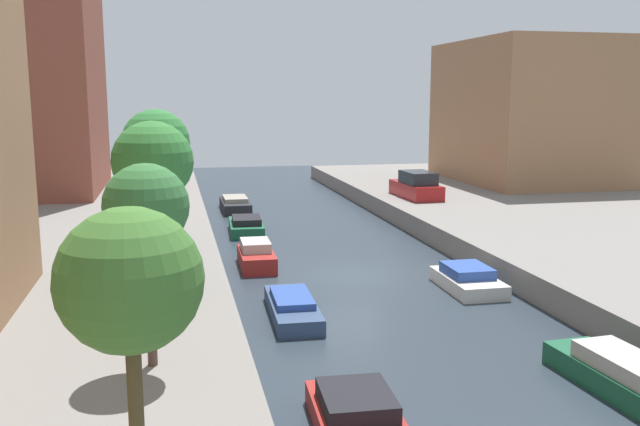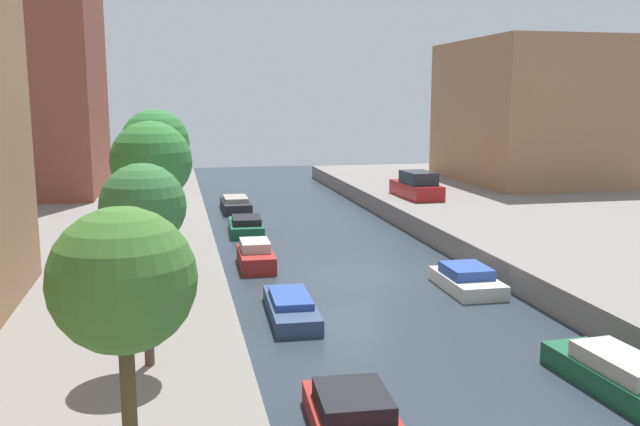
# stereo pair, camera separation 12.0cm
# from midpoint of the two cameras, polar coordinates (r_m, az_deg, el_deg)

# --- Properties ---
(ground_plane) EXTENTS (84.00, 84.00, 0.00)m
(ground_plane) POSITION_cam_midpoint_polar(r_m,az_deg,el_deg) (26.63, 2.42, -5.19)
(ground_plane) COLOR #28333D
(apartment_tower_far) EXTENTS (10.00, 12.03, 22.60)m
(apartment_tower_far) POSITION_cam_midpoint_polar(r_m,az_deg,el_deg) (46.55, -24.87, 15.59)
(apartment_tower_far) COLOR brown
(apartment_tower_far) RESTS_ON quay_left
(low_block_right) EXTENTS (10.00, 12.80, 9.63)m
(low_block_right) POSITION_cam_midpoint_polar(r_m,az_deg,el_deg) (50.16, 17.20, 8.12)
(low_block_right) COLOR #9E704C
(low_block_right) RESTS_ON quay_right
(street_tree_0) EXTENTS (1.88, 1.88, 4.52)m
(street_tree_0) POSITION_cam_midpoint_polar(r_m,az_deg,el_deg) (8.93, -16.02, -5.67)
(street_tree_0) COLOR #4C4025
(street_tree_0) RESTS_ON quay_left
(street_tree_1) EXTENTS (1.83, 1.83, 4.48)m
(street_tree_1) POSITION_cam_midpoint_polar(r_m,az_deg,el_deg) (14.92, -14.59, 0.40)
(street_tree_1) COLOR brown
(street_tree_1) RESTS_ON quay_left
(street_tree_2) EXTENTS (2.46, 2.46, 5.15)m
(street_tree_2) POSITION_cam_midpoint_polar(r_m,az_deg,el_deg) (21.24, -14.00, 4.06)
(street_tree_2) COLOR brown
(street_tree_2) RESTS_ON quay_left
(street_tree_3) EXTENTS (2.57, 2.57, 5.40)m
(street_tree_3) POSITION_cam_midpoint_polar(r_m,az_deg,el_deg) (26.69, -13.71, 5.67)
(street_tree_3) COLOR brown
(street_tree_3) RESTS_ON quay_left
(parked_car) EXTENTS (1.91, 4.47, 1.56)m
(parked_car) POSITION_cam_midpoint_polar(r_m,az_deg,el_deg) (40.27, 8.00, 2.22)
(parked_car) COLOR maroon
(parked_car) RESTS_ON quay_right
(moored_boat_left_1) EXTENTS (1.86, 3.30, 0.88)m
(moored_boat_left_1) POSITION_cam_midpoint_polar(r_m,az_deg,el_deg) (14.64, 2.85, -16.60)
(moored_boat_left_1) COLOR maroon
(moored_boat_left_1) RESTS_ON ground_plane
(moored_boat_left_2) EXTENTS (1.54, 4.15, 0.70)m
(moored_boat_left_2) POSITION_cam_midpoint_polar(r_m,az_deg,el_deg) (21.64, -2.48, -7.89)
(moored_boat_left_2) COLOR #33476B
(moored_boat_left_2) RESTS_ON ground_plane
(moored_boat_left_3) EXTENTS (1.40, 3.11, 1.05)m
(moored_boat_left_3) POSITION_cam_midpoint_polar(r_m,az_deg,el_deg) (27.82, -5.48, -3.63)
(moored_boat_left_3) COLOR maroon
(moored_boat_left_3) RESTS_ON ground_plane
(moored_boat_left_4) EXTENTS (1.82, 3.81, 0.87)m
(moored_boat_left_4) POSITION_cam_midpoint_polar(r_m,az_deg,el_deg) (34.73, -6.31, -1.08)
(moored_boat_left_4) COLOR #195638
(moored_boat_left_4) RESTS_ON ground_plane
(moored_boat_left_5) EXTENTS (1.61, 4.22, 0.86)m
(moored_boat_left_5) POSITION_cam_midpoint_polar(r_m,az_deg,el_deg) (41.66, -7.20, 0.72)
(moored_boat_left_5) COLOR #232328
(moored_boat_left_5) RESTS_ON ground_plane
(moored_boat_right_1) EXTENTS (1.68, 4.40, 0.95)m
(moored_boat_right_1) POSITION_cam_midpoint_polar(r_m,az_deg,el_deg) (17.78, 23.87, -12.43)
(moored_boat_right_1) COLOR #195638
(moored_boat_right_1) RESTS_ON ground_plane
(moored_boat_right_2) EXTENTS (1.74, 3.36, 0.86)m
(moored_boat_right_2) POSITION_cam_midpoint_polar(r_m,az_deg,el_deg) (25.11, 12.14, -5.48)
(moored_boat_right_2) COLOR beige
(moored_boat_right_2) RESTS_ON ground_plane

